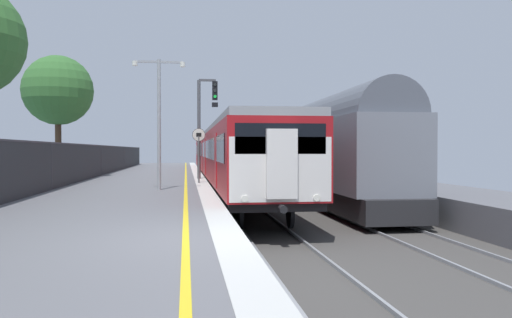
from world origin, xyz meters
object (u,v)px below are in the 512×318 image
(platform_lamp_mid, at_px, (159,112))
(background_tree_left, at_px, (58,92))
(speed_limit_sign, at_px, (199,148))
(freight_train_adjacent_track, at_px, (261,149))
(signal_gantry, at_px, (204,117))
(commuter_train_at_platform, at_px, (224,154))

(platform_lamp_mid, relative_size, background_tree_left, 0.74)
(platform_lamp_mid, bearing_deg, speed_limit_sign, 67.40)
(freight_train_adjacent_track, xyz_separation_m, background_tree_left, (-13.50, -13.94, 3.13))
(speed_limit_sign, height_order, platform_lamp_mid, platform_lamp_mid)
(signal_gantry, distance_m, background_tree_left, 8.48)
(speed_limit_sign, distance_m, platform_lamp_mid, 4.41)
(freight_train_adjacent_track, distance_m, background_tree_left, 19.66)
(commuter_train_at_platform, xyz_separation_m, signal_gantry, (-1.48, -5.43, 2.04))
(commuter_train_at_platform, distance_m, platform_lamp_mid, 13.51)
(freight_train_adjacent_track, xyz_separation_m, signal_gantry, (-5.49, -16.31, 1.67))
(background_tree_left, bearing_deg, commuter_train_at_platform, 17.86)
(commuter_train_at_platform, relative_size, signal_gantry, 7.60)
(commuter_train_at_platform, xyz_separation_m, background_tree_left, (-9.50, -3.06, 3.50))
(commuter_train_at_platform, bearing_deg, speed_limit_sign, -101.50)
(speed_limit_sign, height_order, background_tree_left, background_tree_left)
(signal_gantry, distance_m, speed_limit_sign, 4.03)
(signal_gantry, bearing_deg, background_tree_left, 163.55)
(freight_train_adjacent_track, distance_m, speed_limit_sign, 20.79)
(signal_gantry, bearing_deg, commuter_train_at_platform, 74.70)
(freight_train_adjacent_track, height_order, signal_gantry, signal_gantry)
(freight_train_adjacent_track, xyz_separation_m, platform_lamp_mid, (-7.46, -23.82, 1.36))
(speed_limit_sign, bearing_deg, commuter_train_at_platform, 78.50)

